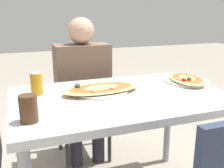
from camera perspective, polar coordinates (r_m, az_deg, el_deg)
The scene contains 7 objects.
dining_table at distance 1.50m, azimuth 1.88°, elevation -5.12°, with size 1.19×0.78×0.73m.
chair_far_seated at distance 2.18m, azimuth -6.97°, elevation -2.65°, with size 0.40×0.40×0.91m.
person_seated at distance 2.03m, azimuth -6.33°, elevation 0.86°, with size 0.41×0.25×1.14m.
pizza_main at distance 1.51m, azimuth -2.33°, elevation -1.13°, with size 0.47×0.30×0.06m.
soda_can at distance 1.52m, azimuth -16.10°, elevation 0.03°, with size 0.07×0.07×0.12m.
drink_glass at distance 1.15m, azimuth -17.71°, elevation -5.14°, with size 0.08×0.08×0.12m.
pizza_second at distance 1.79m, azimuth 16.01°, elevation 0.94°, with size 0.31×0.41×0.06m.
Camera 1 is at (-0.54, -1.30, 1.18)m, focal length 42.00 mm.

